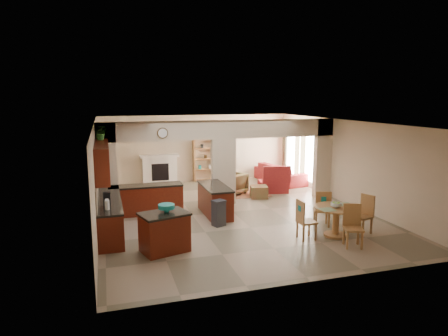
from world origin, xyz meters
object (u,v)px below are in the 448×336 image
object	(u,v)px
sofa	(280,173)
kitchen_island	(165,232)
armchair	(233,183)
dining_table	(336,217)

from	to	relation	value
sofa	kitchen_island	bearing A→B (deg)	125.58
armchair	dining_table	bearing A→B (deg)	70.97
kitchen_island	dining_table	distance (m)	4.38
dining_table	sofa	xyz separation A→B (m)	(1.43, 6.49, -0.14)
sofa	armchair	bearing A→B (deg)	106.66
kitchen_island	armchair	distance (m)	5.87
dining_table	armchair	world-z (taller)	dining_table
kitchen_island	sofa	world-z (taller)	kitchen_island
dining_table	sofa	size ratio (longest dim) A/B	0.45
dining_table	armchair	distance (m)	5.25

